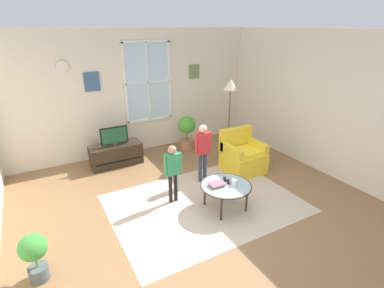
{
  "coord_description": "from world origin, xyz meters",
  "views": [
    {
      "loc": [
        -2.2,
        -3.45,
        2.88
      ],
      "look_at": [
        0.08,
        0.62,
        1.01
      ],
      "focal_mm": 27.86,
      "sensor_mm": 36.0,
      "label": 1
    }
  ],
  "objects_px": {
    "tv_stand": "(116,155)",
    "remote_near_books": "(228,182)",
    "armchair": "(242,156)",
    "television": "(114,136)",
    "remote_near_cup": "(225,179)",
    "person_red_shirt": "(203,146)",
    "potted_plant_corner": "(34,253)",
    "potted_plant_by_window": "(187,131)",
    "person_green_shirt": "(173,167)",
    "book_stack": "(217,184)",
    "coffee_table": "(226,186)",
    "floor_lamp": "(230,93)",
    "cup": "(234,182)"
  },
  "relations": [
    {
      "from": "tv_stand",
      "to": "book_stack",
      "type": "distance_m",
      "value": 2.7
    },
    {
      "from": "floor_lamp",
      "to": "person_green_shirt",
      "type": "bearing_deg",
      "value": -150.18
    },
    {
      "from": "armchair",
      "to": "cup",
      "type": "xyz_separation_m",
      "value": [
        -1.01,
        -1.06,
        0.16
      ]
    },
    {
      "from": "remote_near_cup",
      "to": "potted_plant_corner",
      "type": "xyz_separation_m",
      "value": [
        -2.93,
        -0.31,
        -0.06
      ]
    },
    {
      "from": "tv_stand",
      "to": "person_red_shirt",
      "type": "relative_size",
      "value": 0.95
    },
    {
      "from": "remote_near_books",
      "to": "potted_plant_corner",
      "type": "bearing_deg",
      "value": -176.1
    },
    {
      "from": "potted_plant_corner",
      "to": "potted_plant_by_window",
      "type": "bearing_deg",
      "value": 37.88
    },
    {
      "from": "armchair",
      "to": "person_green_shirt",
      "type": "relative_size",
      "value": 0.83
    },
    {
      "from": "cup",
      "to": "floor_lamp",
      "type": "height_order",
      "value": "floor_lamp"
    },
    {
      "from": "tv_stand",
      "to": "book_stack",
      "type": "height_order",
      "value": "book_stack"
    },
    {
      "from": "potted_plant_corner",
      "to": "person_red_shirt",
      "type": "bearing_deg",
      "value": 21.08
    },
    {
      "from": "coffee_table",
      "to": "floor_lamp",
      "type": "distance_m",
      "value": 2.42
    },
    {
      "from": "tv_stand",
      "to": "remote_near_books",
      "type": "bearing_deg",
      "value": -64.53
    },
    {
      "from": "remote_near_books",
      "to": "person_red_shirt",
      "type": "distance_m",
      "value": 1.0
    },
    {
      "from": "floor_lamp",
      "to": "remote_near_books",
      "type": "bearing_deg",
      "value": -125.6
    },
    {
      "from": "book_stack",
      "to": "person_red_shirt",
      "type": "height_order",
      "value": "person_red_shirt"
    },
    {
      "from": "person_red_shirt",
      "to": "book_stack",
      "type": "bearing_deg",
      "value": -107.8
    },
    {
      "from": "person_red_shirt",
      "to": "potted_plant_by_window",
      "type": "bearing_deg",
      "value": 72.39
    },
    {
      "from": "television",
      "to": "remote_near_books",
      "type": "bearing_deg",
      "value": -64.51
    },
    {
      "from": "remote_near_books",
      "to": "remote_near_cup",
      "type": "height_order",
      "value": "same"
    },
    {
      "from": "floor_lamp",
      "to": "armchair",
      "type": "bearing_deg",
      "value": -102.13
    },
    {
      "from": "remote_near_books",
      "to": "potted_plant_by_window",
      "type": "height_order",
      "value": "potted_plant_by_window"
    },
    {
      "from": "armchair",
      "to": "remote_near_books",
      "type": "height_order",
      "value": "armchair"
    },
    {
      "from": "tv_stand",
      "to": "floor_lamp",
      "type": "height_order",
      "value": "floor_lamp"
    },
    {
      "from": "tv_stand",
      "to": "person_red_shirt",
      "type": "bearing_deg",
      "value": -50.62
    },
    {
      "from": "potted_plant_by_window",
      "to": "cup",
      "type": "bearing_deg",
      "value": -101.51
    },
    {
      "from": "potted_plant_corner",
      "to": "book_stack",
      "type": "bearing_deg",
      "value": 4.19
    },
    {
      "from": "tv_stand",
      "to": "remote_near_cup",
      "type": "height_order",
      "value": "tv_stand"
    },
    {
      "from": "person_red_shirt",
      "to": "person_green_shirt",
      "type": "xyz_separation_m",
      "value": [
        -0.83,
        -0.4,
        -0.07
      ]
    },
    {
      "from": "potted_plant_corner",
      "to": "armchair",
      "type": "bearing_deg",
      "value": 16.05
    },
    {
      "from": "remote_near_books",
      "to": "potted_plant_by_window",
      "type": "xyz_separation_m",
      "value": [
        0.57,
        2.52,
        0.03
      ]
    },
    {
      "from": "potted_plant_corner",
      "to": "tv_stand",
      "type": "bearing_deg",
      "value": 57.47
    },
    {
      "from": "television",
      "to": "remote_near_books",
      "type": "relative_size",
      "value": 4.15
    },
    {
      "from": "potted_plant_corner",
      "to": "cup",
      "type": "bearing_deg",
      "value": 1.65
    },
    {
      "from": "floor_lamp",
      "to": "person_red_shirt",
      "type": "bearing_deg",
      "value": -147.28
    },
    {
      "from": "potted_plant_by_window",
      "to": "potted_plant_corner",
      "type": "height_order",
      "value": "potted_plant_by_window"
    },
    {
      "from": "tv_stand",
      "to": "coffee_table",
      "type": "bearing_deg",
      "value": -66.58
    },
    {
      "from": "armchair",
      "to": "person_red_shirt",
      "type": "bearing_deg",
      "value": 179.07
    },
    {
      "from": "tv_stand",
      "to": "potted_plant_corner",
      "type": "relative_size",
      "value": 1.71
    },
    {
      "from": "tv_stand",
      "to": "remote_near_books",
      "type": "distance_m",
      "value": 2.79
    },
    {
      "from": "coffee_table",
      "to": "potted_plant_by_window",
      "type": "distance_m",
      "value": 2.66
    },
    {
      "from": "cup",
      "to": "remote_near_books",
      "type": "height_order",
      "value": "cup"
    },
    {
      "from": "remote_near_books",
      "to": "armchair",
      "type": "bearing_deg",
      "value": 42.07
    },
    {
      "from": "cup",
      "to": "person_green_shirt",
      "type": "xyz_separation_m",
      "value": [
        -0.79,
        0.67,
        0.17
      ]
    },
    {
      "from": "tv_stand",
      "to": "remote_near_books",
      "type": "height_order",
      "value": "tv_stand"
    },
    {
      "from": "television",
      "to": "remote_near_cup",
      "type": "xyz_separation_m",
      "value": [
        1.2,
        -2.4,
        -0.23
      ]
    },
    {
      "from": "book_stack",
      "to": "remote_near_cup",
      "type": "bearing_deg",
      "value": 25.04
    },
    {
      "from": "remote_near_cup",
      "to": "potted_plant_by_window",
      "type": "bearing_deg",
      "value": 76.71
    },
    {
      "from": "armchair",
      "to": "remote_near_cup",
      "type": "relative_size",
      "value": 6.21
    },
    {
      "from": "armchair",
      "to": "potted_plant_by_window",
      "type": "distance_m",
      "value": 1.65
    }
  ]
}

